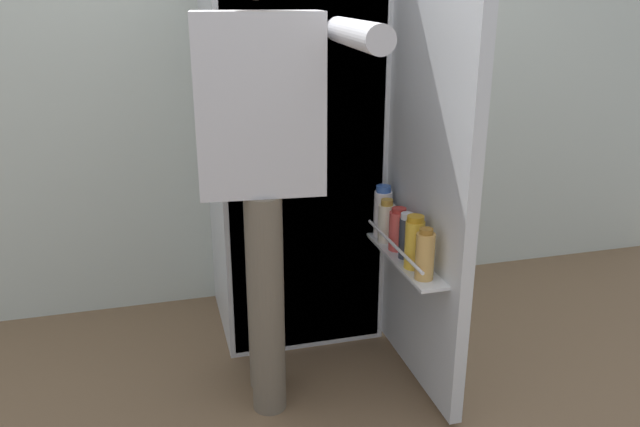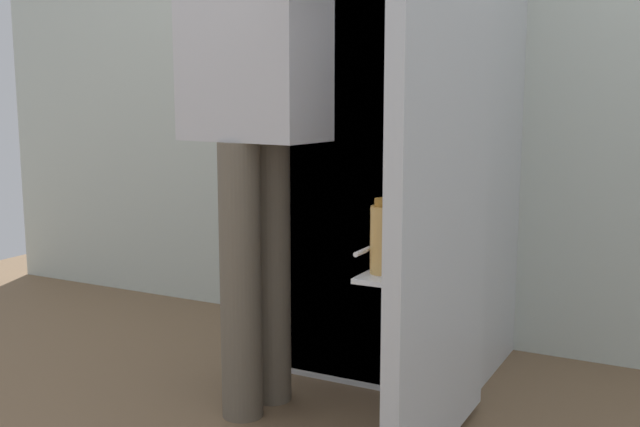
% 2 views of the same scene
% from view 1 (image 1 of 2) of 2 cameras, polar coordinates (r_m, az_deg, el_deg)
% --- Properties ---
extents(ground_plane, '(5.21, 5.21, 0.00)m').
position_cam_1_polar(ground_plane, '(2.54, 0.39, -14.82)').
color(ground_plane, brown).
extents(kitchen_wall, '(4.40, 0.10, 2.45)m').
position_cam_1_polar(kitchen_wall, '(2.98, -4.33, 15.36)').
color(kitchen_wall, beige).
rests_on(kitchen_wall, ground_plane).
extents(refrigerator, '(0.71, 1.25, 1.71)m').
position_cam_1_polar(refrigerator, '(2.66, -1.92, 6.80)').
color(refrigerator, silver).
rests_on(refrigerator, ground_plane).
extents(person, '(0.52, 0.74, 1.61)m').
position_cam_1_polar(person, '(2.08, -5.16, 6.33)').
color(person, '#665B4C').
rests_on(person, ground_plane).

